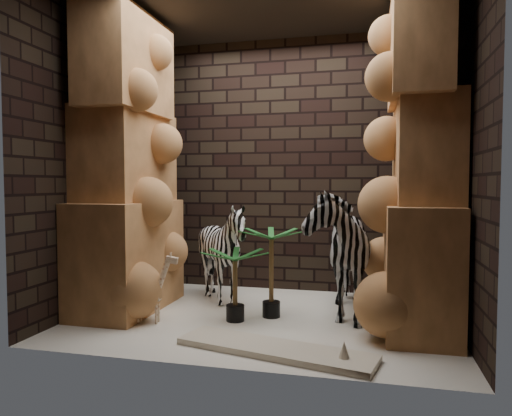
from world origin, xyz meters
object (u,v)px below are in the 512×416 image
(zebra_left, at_px, (223,258))
(palm_front, at_px, (271,272))
(giraffe_toy, at_px, (148,287))
(zebra_right, at_px, (336,240))
(surfboard, at_px, (275,349))
(palm_back, at_px, (235,285))

(zebra_left, bearing_deg, palm_front, -25.95)
(giraffe_toy, xyz_separation_m, palm_front, (1.07, 0.45, 0.10))
(palm_front, bearing_deg, zebra_left, 148.37)
(zebra_right, height_order, giraffe_toy, zebra_right)
(zebra_left, relative_size, palm_front, 1.24)
(zebra_right, bearing_deg, surfboard, -114.09)
(zebra_right, relative_size, zebra_left, 1.35)
(zebra_right, bearing_deg, zebra_left, 168.70)
(palm_back, relative_size, surfboard, 0.44)
(giraffe_toy, relative_size, surfboard, 0.44)
(palm_front, bearing_deg, surfboard, -76.73)
(zebra_left, distance_m, surfboard, 1.60)
(giraffe_toy, bearing_deg, palm_front, 14.41)
(zebra_right, xyz_separation_m, surfboard, (-0.37, -1.20, -0.70))
(zebra_left, xyz_separation_m, surfboard, (0.82, -1.30, -0.46))
(zebra_left, relative_size, giraffe_toy, 1.60)
(zebra_left, relative_size, palm_back, 1.58)
(giraffe_toy, xyz_separation_m, palm_back, (0.76, 0.25, 0.00))
(palm_front, relative_size, palm_back, 1.27)
(zebra_right, xyz_separation_m, giraffe_toy, (-1.66, -0.73, -0.39))
(giraffe_toy, xyz_separation_m, surfboard, (1.28, -0.47, -0.31))
(palm_back, xyz_separation_m, surfboard, (0.52, -0.72, -0.31))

